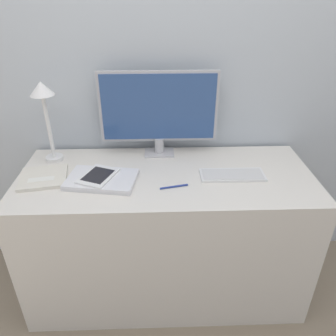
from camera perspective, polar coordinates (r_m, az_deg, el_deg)
name	(u,v)px	position (r m, az deg, el deg)	size (l,w,h in m)	color
ground_plane	(168,315)	(1.96, -0.04, -24.25)	(10.00, 10.00, 0.00)	gray
wall_back	(164,68)	(1.77, -0.72, 17.09)	(3.60, 0.05, 2.40)	#B2BCC6
desk	(166,234)	(1.84, -0.30, -11.40)	(1.45, 0.60, 0.76)	silver
monitor	(159,111)	(1.72, -1.63, 9.96)	(0.61, 0.11, 0.45)	#B7B7BC
keyboard	(232,175)	(1.63, 11.14, -1.19)	(0.31, 0.12, 0.01)	silver
laptop	(102,179)	(1.58, -11.47, -1.96)	(0.35, 0.25, 0.02)	silver
ereader	(98,176)	(1.58, -12.10, -1.34)	(0.20, 0.23, 0.01)	white
desk_lamp	(44,103)	(1.73, -20.77, 10.51)	(0.12, 0.12, 0.42)	white
notebook	(43,177)	(1.68, -20.88, -1.54)	(0.25, 0.24, 0.02)	silver
pen	(174,187)	(1.51, 1.04, -3.26)	(0.13, 0.04, 0.01)	navy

